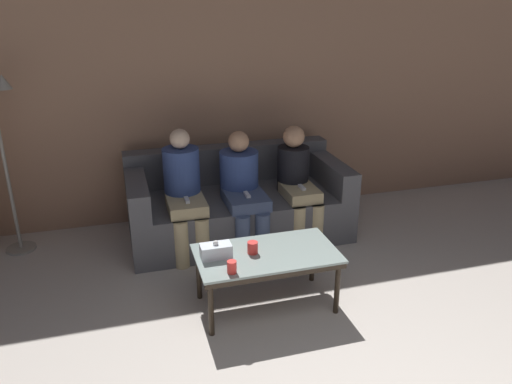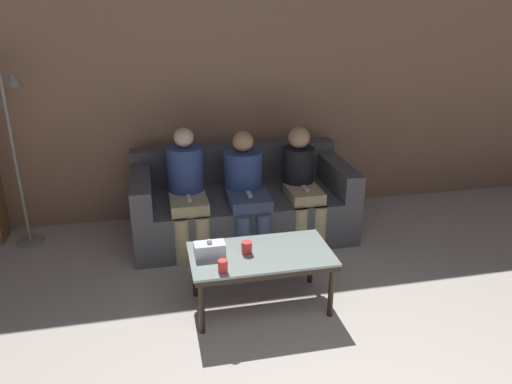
{
  "view_description": "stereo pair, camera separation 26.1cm",
  "coord_description": "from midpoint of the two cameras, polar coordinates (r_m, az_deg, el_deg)",
  "views": [
    {
      "loc": [
        -1.07,
        -1.2,
        2.18
      ],
      "look_at": [
        0.0,
        2.47,
        0.68
      ],
      "focal_mm": 35.0,
      "sensor_mm": 36.0,
      "label": 1
    },
    {
      "loc": [
        -0.81,
        -1.27,
        2.18
      ],
      "look_at": [
        0.0,
        2.47,
        0.68
      ],
      "focal_mm": 35.0,
      "sensor_mm": 36.0,
      "label": 2
    }
  ],
  "objects": [
    {
      "name": "coffee_table",
      "position": [
        3.66,
        2.6,
        -7.59
      ],
      "size": [
        1.03,
        0.57,
        0.45
      ],
      "color": "#8C9E99",
      "rests_on": "ground_plane"
    },
    {
      "name": "seated_person_left_end",
      "position": [
        4.48,
        -6.24,
        0.55
      ],
      "size": [
        0.33,
        0.65,
        1.11
      ],
      "color": "tan",
      "rests_on": "ground_plane"
    },
    {
      "name": "standing_lamp",
      "position": [
        4.85,
        -24.48,
        5.1
      ],
      "size": [
        0.31,
        0.26,
        1.59
      ],
      "color": "gray",
      "rests_on": "ground_plane"
    },
    {
      "name": "seated_person_mid_right",
      "position": [
        4.69,
        6.78,
        1.21
      ],
      "size": [
        0.31,
        0.63,
        1.06
      ],
      "color": "tan",
      "rests_on": "ground_plane"
    },
    {
      "name": "cup_near_right",
      "position": [
        3.62,
        1.01,
        -6.38
      ],
      "size": [
        0.08,
        0.08,
        0.09
      ],
      "color": "red",
      "rests_on": "coffee_table"
    },
    {
      "name": "tissue_box",
      "position": [
        3.58,
        -3.23,
        -6.59
      ],
      "size": [
        0.22,
        0.12,
        0.13
      ],
      "color": "silver",
      "rests_on": "coffee_table"
    },
    {
      "name": "wall_back",
      "position": [
        5.11,
        -1.53,
        11.55
      ],
      "size": [
        12.0,
        0.06,
        2.6
      ],
      "color": "#9E755B",
      "rests_on": "ground_plane"
    },
    {
      "name": "seated_person_mid_left",
      "position": [
        4.56,
        0.43,
        0.76
      ],
      "size": [
        0.36,
        0.71,
        1.05
      ],
      "color": "#47567A",
      "rests_on": "ground_plane"
    },
    {
      "name": "couch",
      "position": [
        4.86,
        -0.14,
        -1.38
      ],
      "size": [
        2.05,
        1.0,
        0.79
      ],
      "color": "#515156",
      "rests_on": "ground_plane"
    },
    {
      "name": "cup_near_left",
      "position": [
        3.38,
        -1.59,
        -8.49
      ],
      "size": [
        0.07,
        0.07,
        0.09
      ],
      "color": "red",
      "rests_on": "coffee_table"
    }
  ]
}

